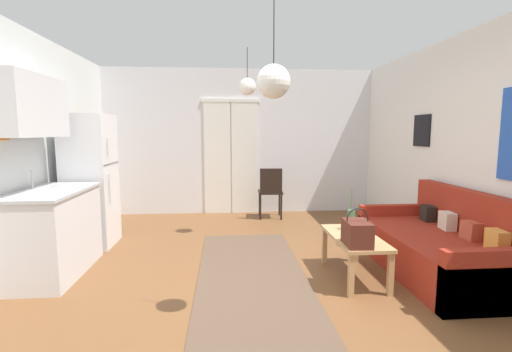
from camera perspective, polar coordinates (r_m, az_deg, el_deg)
The scene contains 12 objects.
ground_plane at distance 3.53m, azimuth 0.14°, elevation -19.27°, with size 5.49×7.69×0.10m, color brown.
wall_back at distance 6.75m, azimuth -2.57°, elevation 5.31°, with size 5.09×0.13×2.65m.
area_rug at distance 3.99m, azimuth -0.69°, elevation -15.19°, with size 1.13×2.90×0.01m, color brown.
couch at distance 4.43m, azimuth 27.17°, elevation -10.03°, with size 0.95×1.91×0.89m.
coffee_table at distance 3.94m, azimuth 15.22°, elevation -9.96°, with size 0.45×0.97×0.44m.
bamboo_vase at distance 4.12m, azimuth 14.70°, elevation -6.67°, with size 0.08×0.08×0.44m.
handbag at distance 3.59m, azimuth 15.61°, elevation -8.60°, with size 0.24×0.34×0.36m.
refrigerator at distance 5.25m, azimuth -24.58°, elevation -0.69°, with size 0.58×0.65×1.74m.
kitchen_counter at distance 4.38m, azimuth -29.96°, elevation -3.59°, with size 0.63×1.21×2.08m.
accent_chair at distance 6.31m, azimuth 2.30°, elevation -2.17°, with size 0.44×0.42×0.89m.
pendant_lamp_near at distance 2.73m, azimuth 2.78°, elevation 14.65°, with size 0.25×0.25×0.89m.
pendant_lamp_far at distance 5.10m, azimuth -1.37°, elevation 13.88°, with size 0.24×0.24×0.64m.
Camera 1 is at (-0.28, -3.15, 1.51)m, focal length 25.43 mm.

